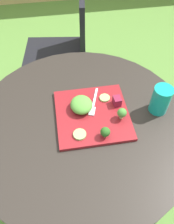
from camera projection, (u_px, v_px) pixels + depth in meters
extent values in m
plane|color=#568438|center=(84.00, 187.00, 1.52)|extent=(12.00, 12.00, 0.00)
cylinder|color=#28231E|center=(82.00, 122.00, 0.96)|extent=(0.90, 0.90, 0.02)
cylinder|color=#28231E|center=(83.00, 161.00, 1.23)|extent=(0.06, 0.06, 0.67)
cylinder|color=#28231E|center=(84.00, 186.00, 1.51)|extent=(0.44, 0.44, 0.04)
cube|color=black|center=(55.00, 56.00, 1.68)|extent=(0.50, 0.50, 0.03)
cube|color=black|center=(82.00, 26.00, 1.50)|extent=(0.09, 0.42, 0.45)
cylinder|color=black|center=(38.00, 64.00, 1.96)|extent=(0.02, 0.02, 0.43)
cylinder|color=black|center=(33.00, 96.00, 1.74)|extent=(0.02, 0.02, 0.43)
cylinder|color=black|center=(81.00, 64.00, 1.97)|extent=(0.02, 0.02, 0.43)
cylinder|color=black|center=(81.00, 95.00, 1.74)|extent=(0.02, 0.02, 0.43)
cube|color=maroon|center=(92.00, 115.00, 0.96)|extent=(0.30, 0.30, 0.01)
cylinder|color=#149989|center=(161.00, 100.00, 0.94)|extent=(0.08, 0.08, 0.12)
cylinder|color=#118275|center=(160.00, 103.00, 0.96)|extent=(0.07, 0.07, 0.09)
cube|color=silver|center=(95.00, 98.00, 1.01)|extent=(0.05, 0.11, 0.00)
cube|color=silver|center=(92.00, 111.00, 0.96)|extent=(0.04, 0.05, 0.00)
ellipsoid|color=#519338|center=(81.00, 105.00, 0.96)|extent=(0.09, 0.10, 0.05)
cylinder|color=#99B770|center=(105.00, 135.00, 0.89)|extent=(0.01, 0.01, 0.01)
sphere|color=#285B1E|center=(105.00, 132.00, 0.87)|extent=(0.04, 0.04, 0.04)
cylinder|color=#99B770|center=(121.00, 117.00, 0.94)|extent=(0.01, 0.01, 0.02)
sphere|color=#427F33|center=(122.00, 113.00, 0.92)|extent=(0.04, 0.04, 0.04)
cylinder|color=#8EB766|center=(105.00, 98.00, 1.01)|extent=(0.04, 0.04, 0.01)
cylinder|color=#8EB766|center=(80.00, 134.00, 0.89)|extent=(0.05, 0.05, 0.01)
cube|color=maroon|center=(117.00, 101.00, 0.98)|extent=(0.03, 0.04, 0.04)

